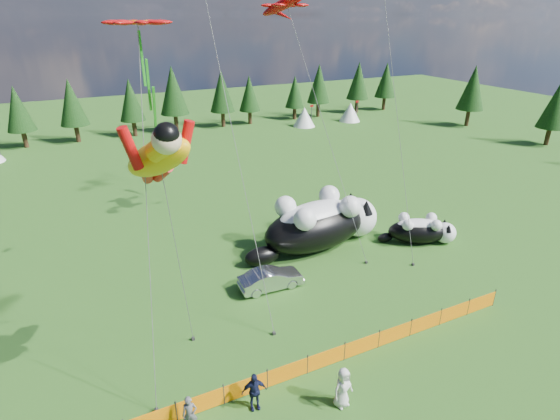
# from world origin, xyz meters

# --- Properties ---
(ground) EXTENTS (160.00, 160.00, 0.00)m
(ground) POSITION_xyz_m (0.00, 0.00, 0.00)
(ground) COLOR #133C0A
(ground) RESTS_ON ground
(safety_fence) EXTENTS (22.06, 0.06, 1.10)m
(safety_fence) POSITION_xyz_m (0.00, -3.00, 0.50)
(safety_fence) COLOR #262626
(safety_fence) RESTS_ON ground
(tree_line) EXTENTS (90.00, 4.00, 8.00)m
(tree_line) POSITION_xyz_m (0.00, 45.00, 4.00)
(tree_line) COLOR black
(tree_line) RESTS_ON ground
(festival_tents) EXTENTS (50.00, 3.20, 2.80)m
(festival_tents) POSITION_xyz_m (11.00, 40.00, 1.40)
(festival_tents) COLOR white
(festival_tents) RESTS_ON ground
(cat_large) EXTENTS (10.77, 4.67, 3.89)m
(cat_large) POSITION_xyz_m (5.73, 7.30, 1.85)
(cat_large) COLOR black
(cat_large) RESTS_ON ground
(cat_small) EXTENTS (5.28, 3.68, 2.05)m
(cat_small) POSITION_xyz_m (12.54, 4.70, 0.97)
(cat_small) COLOR black
(cat_small) RESTS_ON ground
(car) EXTENTS (3.93, 1.46, 1.28)m
(car) POSITION_xyz_m (0.34, 4.00, 0.64)
(car) COLOR silver
(car) RESTS_ON ground
(spectator_a) EXTENTS (0.68, 0.53, 1.64)m
(spectator_a) POSITION_xyz_m (-6.59, -3.60, 0.82)
(spectator_a) COLOR #525357
(spectator_a) RESTS_ON ground
(spectator_c) EXTENTS (1.14, 0.71, 1.82)m
(spectator_c) POSITION_xyz_m (-3.91, -3.72, 0.91)
(spectator_c) COLOR #141937
(spectator_c) RESTS_ON ground
(spectator_e) EXTENTS (1.01, 0.74, 1.91)m
(spectator_e) POSITION_xyz_m (-0.52, -5.16, 0.95)
(spectator_e) COLOR silver
(spectator_e) RESTS_ON ground
(superhero_kite) EXTENTS (5.27, 5.38, 12.21)m
(superhero_kite) POSITION_xyz_m (-6.11, -0.29, 10.27)
(superhero_kite) COLOR #FCB20D
(superhero_kite) RESTS_ON ground
(gecko_kite) EXTENTS (5.30, 12.92, 18.40)m
(gecko_kite) POSITION_xyz_m (5.82, 13.47, 15.78)
(gecko_kite) COLOR #BD090B
(gecko_kite) RESTS_ON ground
(flower_kite) EXTENTS (3.37, 5.09, 15.19)m
(flower_kite) POSITION_xyz_m (-6.00, 1.22, 14.67)
(flower_kite) COLOR #BD090B
(flower_kite) RESTS_ON ground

